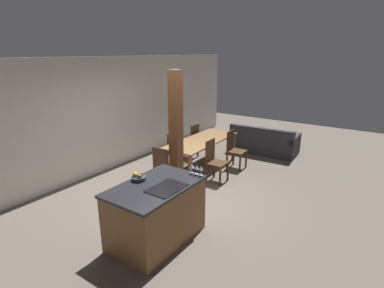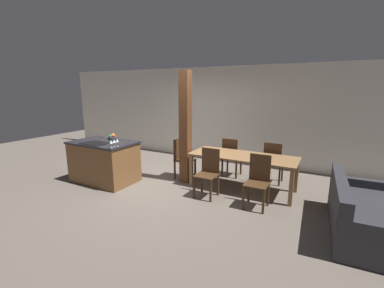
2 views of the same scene
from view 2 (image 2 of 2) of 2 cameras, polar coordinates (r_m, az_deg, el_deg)
The scene contains 15 objects.
ground_plane at distance 5.82m, azimuth -6.21°, elevation -8.93°, with size 16.00×16.00×0.00m, color #665B51.
wall_back at distance 7.66m, azimuth 4.39°, elevation 6.64°, with size 11.20×0.08×2.70m.
kitchen_island at distance 6.19m, azimuth -18.92°, elevation -3.69°, with size 1.46×0.91×0.94m.
fruit_bowl at distance 6.30m, azimuth -17.23°, elevation 1.48°, with size 0.22×0.22×0.12m.
wine_glass_near at distance 5.34m, azimuth -17.57°, elevation 0.41°, with size 0.07×0.07×0.16m.
wine_glass_middle at distance 5.39m, azimuth -16.93°, elevation 0.57°, with size 0.07×0.07×0.16m.
wine_glass_far at distance 5.45m, azimuth -16.30°, elevation 0.73°, with size 0.07×0.07×0.16m.
dining_table at distance 5.45m, azimuth 11.21°, elevation -3.38°, with size 2.18×0.85×0.74m.
dining_chair_near_left at distance 5.09m, azimuth 3.58°, elevation -6.18°, with size 0.40×0.40×0.94m.
dining_chair_near_right at distance 4.78m, azimuth 14.41°, elevation -7.80°, with size 0.40×0.40×0.94m.
dining_chair_far_left at distance 6.24m, azimuth 8.65°, elevation -2.80°, with size 0.40×0.40×0.94m.
dining_chair_far_right at distance 5.99m, azimuth 17.53°, elevation -3.88°, with size 0.40×0.40×0.94m.
dining_chair_head_end at distance 6.07m, azimuth -2.19°, elevation -3.08°, with size 0.40×0.40×0.94m.
couch at distance 4.63m, azimuth 34.07°, elevation -13.24°, with size 1.05×1.88×0.79m.
timber_post at distance 5.66m, azimuth -1.46°, elevation 3.53°, with size 0.22×0.22×2.48m.
Camera 2 is at (3.13, -4.43, 2.11)m, focal length 24.00 mm.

